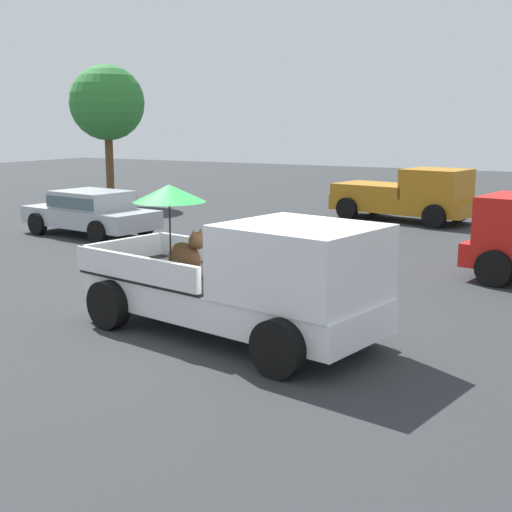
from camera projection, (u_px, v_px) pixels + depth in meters
name	position (u px, v px, depth m)	size (l,w,h in m)	color
ground_plane	(229.00, 335.00, 11.08)	(80.00, 80.00, 0.00)	#2D3033
pickup_truck_main	(250.00, 279.00, 10.62)	(5.30, 2.98, 2.34)	black
pickup_truck_red	(408.00, 195.00, 23.47)	(5.04, 2.80, 1.80)	black
parked_sedan_near	(91.00, 211.00, 20.53)	(4.50, 2.42, 1.33)	black
tree_by_lot	(107.00, 103.00, 27.81)	(2.99, 2.99, 5.55)	brown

